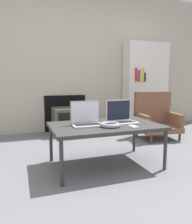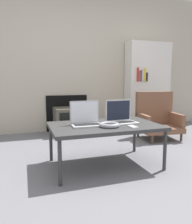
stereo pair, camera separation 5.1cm
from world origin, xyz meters
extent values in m
plane|color=slate|center=(0.00, 0.00, 0.00)|extent=(14.00, 14.00, 0.00)
cube|color=#B7AD99|center=(0.00, 2.20, 1.30)|extent=(7.00, 0.06, 2.60)
cube|color=black|center=(-0.06, 2.16, 0.33)|extent=(0.76, 0.03, 0.66)
cube|color=#333333|center=(0.00, 0.32, 0.44)|extent=(1.16, 0.73, 0.04)
cylinder|color=#333333|center=(-0.54, -0.01, 0.21)|extent=(0.04, 0.04, 0.42)
cylinder|color=#333333|center=(0.54, -0.01, 0.21)|extent=(0.04, 0.04, 0.42)
cylinder|color=#333333|center=(-0.54, 0.64, 0.21)|extent=(0.04, 0.04, 0.42)
cylinder|color=#333333|center=(0.54, 0.64, 0.21)|extent=(0.04, 0.04, 0.42)
cube|color=#B2B2B7|center=(-0.20, 0.30, 0.47)|extent=(0.32, 0.21, 0.02)
cube|color=black|center=(-0.20, 0.30, 0.47)|extent=(0.27, 0.12, 0.00)
cube|color=#B2B2B7|center=(-0.20, 0.40, 0.59)|extent=(0.32, 0.01, 0.24)
cube|color=white|center=(-0.20, 0.39, 0.59)|extent=(0.29, 0.01, 0.22)
cube|color=silver|center=(0.20, 0.30, 0.47)|extent=(0.34, 0.23, 0.02)
cube|color=black|center=(0.20, 0.30, 0.47)|extent=(0.28, 0.14, 0.00)
cube|color=silver|center=(0.19, 0.40, 0.59)|extent=(0.32, 0.04, 0.24)
cube|color=black|center=(0.19, 0.39, 0.59)|extent=(0.29, 0.03, 0.22)
torus|color=gray|center=(0.00, 0.19, 0.48)|extent=(0.21, 0.21, 0.04)
cube|color=silver|center=(0.22, 0.10, 0.46)|extent=(0.06, 0.13, 0.01)
cube|color=#4C473D|center=(-0.06, 1.91, 0.23)|extent=(0.53, 0.48, 0.46)
cube|color=black|center=(-0.06, 1.66, 0.23)|extent=(0.44, 0.01, 0.36)
cube|color=brown|center=(1.21, 1.07, 0.17)|extent=(0.68, 0.59, 0.08)
cube|color=brown|center=(1.24, 1.28, 0.48)|extent=(0.63, 0.18, 0.54)
cube|color=brown|center=(0.94, 1.10, 0.31)|extent=(0.12, 0.47, 0.20)
cube|color=brown|center=(1.49, 1.03, 0.31)|extent=(0.12, 0.47, 0.20)
cylinder|color=#4C3828|center=(0.96, 0.86, 0.07)|extent=(0.04, 0.04, 0.13)
cylinder|color=#4C3828|center=(1.47, 0.86, 0.07)|extent=(0.04, 0.04, 0.13)
cylinder|color=#4C3828|center=(0.96, 1.28, 0.07)|extent=(0.04, 0.04, 0.13)
cylinder|color=#4C3828|center=(1.47, 1.28, 0.07)|extent=(0.04, 0.04, 0.13)
cube|color=silver|center=(1.55, 2.00, 0.84)|extent=(0.88, 0.30, 1.67)
cube|color=#B22D28|center=(1.23, 1.84, 1.04)|extent=(0.04, 0.02, 0.25)
cube|color=brown|center=(1.27, 1.84, 1.02)|extent=(0.03, 0.02, 0.20)
cube|color=#6B387F|center=(1.31, 1.84, 1.02)|extent=(0.03, 0.02, 0.21)
cube|color=silver|center=(1.34, 1.84, 1.02)|extent=(0.03, 0.02, 0.20)
cube|color=gold|center=(1.38, 1.84, 1.04)|extent=(0.04, 0.02, 0.24)
cube|color=black|center=(1.43, 1.84, 1.00)|extent=(0.03, 0.02, 0.16)
camera|label=1|loc=(-0.87, -1.82, 0.92)|focal=35.00mm
camera|label=2|loc=(-0.82, -1.84, 0.92)|focal=35.00mm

